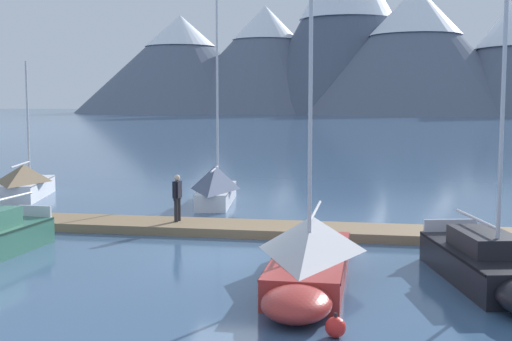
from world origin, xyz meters
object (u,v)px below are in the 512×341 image
sailboat_nearest_berth (27,181)px  sailboat_far_berth (490,266)px  sailboat_mid_dock_starboard (310,253)px  person_on_dock (177,195)px  sailboat_mid_dock_port (217,185)px  mooring_buoy_inner_mooring (336,327)px

sailboat_nearest_berth → sailboat_far_berth: sailboat_far_berth is taller
sailboat_mid_dock_starboard → person_on_dock: 8.28m
sailboat_mid_dock_port → sailboat_far_berth: 15.66m
sailboat_mid_dock_port → person_on_dock: size_ratio=5.40×
sailboat_mid_dock_port → mooring_buoy_inner_mooring: size_ratio=18.46×
sailboat_nearest_berth → mooring_buoy_inner_mooring: 23.01m
person_on_dock → mooring_buoy_inner_mooring: (5.68, -10.56, -1.05)m
person_on_dock → sailboat_nearest_berth: bearing=141.9°
person_on_dock → sailboat_mid_dock_starboard: bearing=-52.6°
sailboat_mid_dock_port → mooring_buoy_inner_mooring: (5.35, -16.75, -0.65)m
person_on_dock → mooring_buoy_inner_mooring: person_on_dock is taller
sailboat_mid_dock_starboard → person_on_dock: bearing=127.4°
sailboat_nearest_berth → sailboat_mid_dock_port: size_ratio=0.71×
sailboat_mid_dock_port → sailboat_mid_dock_starboard: sailboat_mid_dock_port is taller
mooring_buoy_inner_mooring → sailboat_mid_dock_starboard: bearing=99.3°
sailboat_mid_dock_starboard → person_on_dock: sailboat_mid_dock_starboard is taller
sailboat_mid_dock_starboard → sailboat_mid_dock_port: bearing=110.2°
sailboat_nearest_berth → sailboat_mid_dock_starboard: sailboat_mid_dock_starboard is taller
person_on_dock → mooring_buoy_inner_mooring: 12.04m
sailboat_mid_dock_starboard → mooring_buoy_inner_mooring: bearing=-80.7°
sailboat_nearest_berth → mooring_buoy_inner_mooring: (14.74, -17.66, -0.57)m
sailboat_mid_dock_port → person_on_dock: 6.21m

